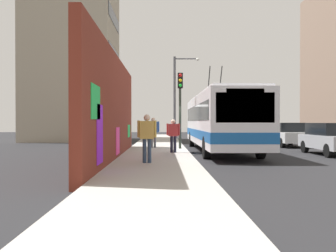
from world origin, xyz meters
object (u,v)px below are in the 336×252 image
at_px(street_lamp, 178,93).
at_px(parked_car_dark_gray, 261,131).
at_px(pedestrian_midblock, 153,130).
at_px(pedestrian_at_curb, 173,133).
at_px(traffic_light, 180,98).
at_px(pedestrian_near_wall, 147,134).
at_px(parked_car_red, 244,130).
at_px(parked_car_white, 287,134).
at_px(city_bus, 219,120).
at_px(parked_car_silver, 331,138).

bearing_deg(street_lamp, parked_car_dark_gray, -57.73).
bearing_deg(pedestrian_midblock, pedestrian_at_curb, -162.57).
bearing_deg(traffic_light, pedestrian_near_wall, 167.53).
relative_size(traffic_light, street_lamp, 0.68).
xyz_separation_m(pedestrian_midblock, traffic_light, (-0.83, -1.51, 1.81)).
distance_m(parked_car_red, pedestrian_at_curb, 21.02).
bearing_deg(pedestrian_midblock, pedestrian_near_wall, 179.76).
bearing_deg(parked_car_white, city_bus, 129.52).
bearing_deg(parked_car_red, parked_car_dark_gray, -180.00).
relative_size(city_bus, parked_car_dark_gray, 2.70).
distance_m(parked_car_silver, parked_car_white, 6.44).
distance_m(parked_car_dark_gray, parked_car_red, 6.33).
xyz_separation_m(parked_car_silver, pedestrian_at_curb, (-0.26, 7.81, 0.25)).
xyz_separation_m(pedestrian_at_curb, traffic_light, (2.53, -0.46, 1.89)).
xyz_separation_m(city_bus, parked_car_white, (4.29, -5.20, -0.91)).
relative_size(city_bus, pedestrian_near_wall, 7.22).
bearing_deg(parked_car_red, pedestrian_near_wall, 159.63).
xyz_separation_m(parked_car_dark_gray, pedestrian_at_curb, (-13.18, 7.81, 0.25)).
bearing_deg(pedestrian_midblock, parked_car_silver, -109.24).
bearing_deg(street_lamp, pedestrian_near_wall, 172.73).
bearing_deg(pedestrian_midblock, parked_car_white, -69.28).
height_order(parked_car_dark_gray, pedestrian_midblock, pedestrian_midblock).
distance_m(city_bus, pedestrian_near_wall, 7.80).
height_order(parked_car_white, pedestrian_near_wall, pedestrian_near_wall).
bearing_deg(pedestrian_at_curb, parked_car_white, -49.34).
bearing_deg(parked_car_white, parked_car_dark_gray, 0.00).
xyz_separation_m(city_bus, parked_car_silver, (-2.15, -5.20, -0.91)).
bearing_deg(parked_car_white, pedestrian_midblock, 110.72).
bearing_deg(city_bus, pedestrian_near_wall, 151.69).
height_order(pedestrian_at_curb, street_lamp, street_lamp).
bearing_deg(parked_car_white, pedestrian_at_curb, 130.66).
height_order(pedestrian_midblock, traffic_light, traffic_light).
bearing_deg(city_bus, parked_car_white, -50.48).
xyz_separation_m(parked_car_silver, parked_car_white, (6.44, -0.00, 0.00)).
xyz_separation_m(parked_car_dark_gray, parked_car_red, (6.33, 0.00, -0.00)).
bearing_deg(traffic_light, parked_car_red, -23.40).
bearing_deg(pedestrian_near_wall, parked_car_silver, -62.13).
height_order(city_bus, parked_car_dark_gray, city_bus).
distance_m(parked_car_white, street_lamp, 8.02).
xyz_separation_m(parked_car_white, street_lamp, (1.92, 7.22, 2.90)).
xyz_separation_m(parked_car_red, pedestrian_at_curb, (-19.51, 7.81, 0.25)).
relative_size(parked_car_white, pedestrian_midblock, 2.66).
height_order(parked_car_white, street_lamp, street_lamp).
height_order(parked_car_silver, pedestrian_at_curb, pedestrian_at_curb).
relative_size(parked_car_white, pedestrian_at_curb, 2.87).
bearing_deg(parked_car_red, parked_car_white, -180.00).
xyz_separation_m(parked_car_silver, street_lamp, (8.36, 7.22, 2.90)).
relative_size(parked_car_dark_gray, traffic_light, 1.11).
distance_m(city_bus, street_lamp, 6.83).
bearing_deg(parked_car_silver, pedestrian_at_curb, 91.92).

